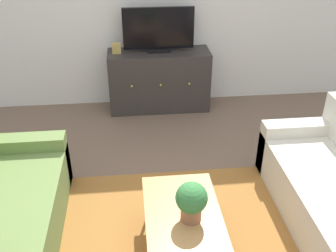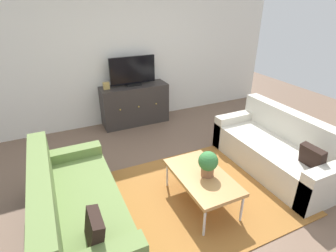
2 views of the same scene
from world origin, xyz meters
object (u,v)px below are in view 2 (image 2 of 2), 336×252
at_px(couch_right_side, 278,151).
at_px(couch_left_side, 73,212).
at_px(flat_screen_tv, 133,71).
at_px(potted_plant, 208,163).
at_px(tv_console, 135,105).
at_px(mantel_clock, 106,86).
at_px(coffee_table, 202,177).

bearing_deg(couch_right_side, couch_left_side, 180.00).
bearing_deg(couch_left_side, flat_screen_tv, 58.13).
relative_size(potted_plant, tv_console, 0.24).
relative_size(couch_right_side, tv_console, 1.46).
xyz_separation_m(couch_left_side, tv_console, (1.49, 2.37, 0.11)).
bearing_deg(potted_plant, mantel_clock, 101.74).
distance_m(couch_left_side, tv_console, 2.81).
relative_size(couch_right_side, mantel_clock, 14.35).
height_order(potted_plant, mantel_clock, mantel_clock).
xyz_separation_m(coffee_table, flat_screen_tv, (0.03, 2.57, 0.66)).
distance_m(couch_left_side, flat_screen_tv, 2.92).
bearing_deg(couch_right_side, mantel_clock, 128.64).
bearing_deg(mantel_clock, coffee_table, -79.18).
distance_m(potted_plant, flat_screen_tv, 2.64).
xyz_separation_m(couch_right_side, flat_screen_tv, (-1.38, 2.39, 0.76)).
distance_m(couch_right_side, flat_screen_tv, 2.87).
height_order(tv_console, flat_screen_tv, flat_screen_tv).
bearing_deg(flat_screen_tv, tv_console, -90.00).
height_order(couch_left_side, couch_right_side, same).
relative_size(coffee_table, mantel_clock, 7.63).
relative_size(coffee_table, tv_console, 0.77).
distance_m(coffee_table, potted_plant, 0.21).
relative_size(coffee_table, flat_screen_tv, 1.14).
relative_size(couch_left_side, tv_console, 1.46).
xyz_separation_m(couch_right_side, coffee_table, (-1.41, -0.17, 0.10)).
bearing_deg(mantel_clock, potted_plant, -78.26).
relative_size(coffee_table, potted_plant, 3.19).
xyz_separation_m(tv_console, mantel_clock, (-0.52, 0.00, 0.45)).
relative_size(couch_right_side, coffee_table, 1.88).
bearing_deg(flat_screen_tv, couch_right_side, -60.07).
distance_m(couch_right_side, mantel_clock, 3.09).
bearing_deg(coffee_table, couch_right_side, 7.01).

